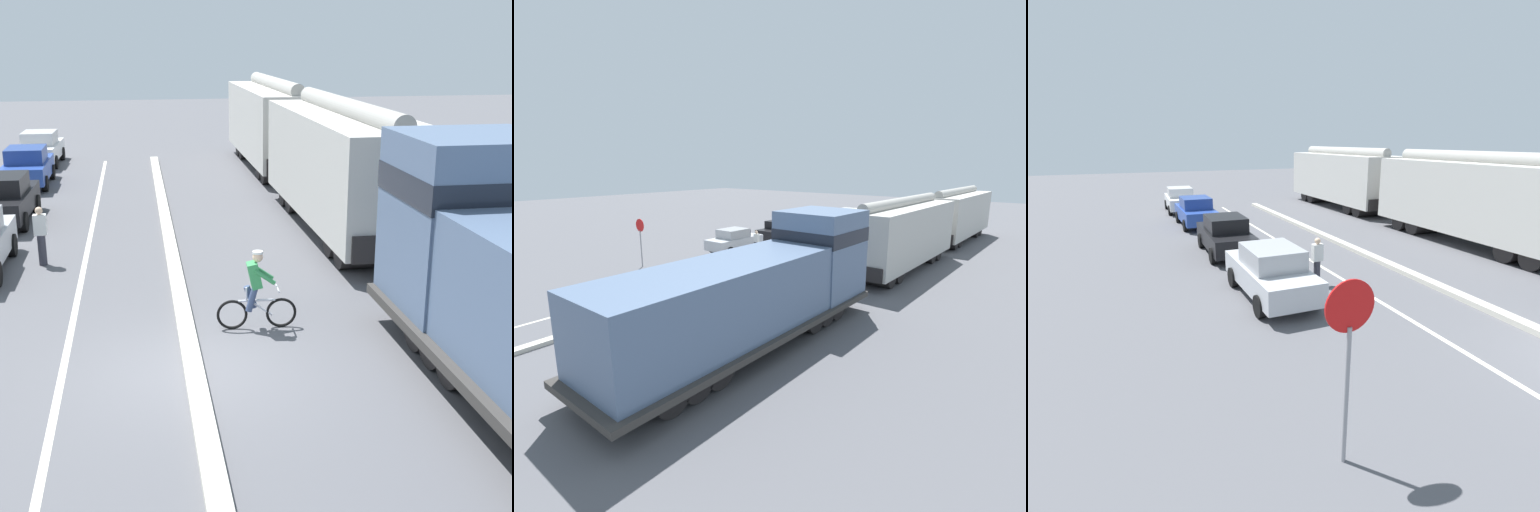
# 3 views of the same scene
# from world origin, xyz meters

# --- Properties ---
(ground_plane) EXTENTS (120.00, 120.00, 0.00)m
(ground_plane) POSITION_xyz_m (0.00, 0.00, 0.00)
(ground_plane) COLOR #56565B
(median_curb) EXTENTS (0.36, 36.00, 0.16)m
(median_curb) POSITION_xyz_m (0.00, 6.00, 0.08)
(median_curb) COLOR beige
(median_curb) RESTS_ON ground
(lane_stripe) EXTENTS (0.14, 36.00, 0.01)m
(lane_stripe) POSITION_xyz_m (-2.40, 6.00, 0.00)
(lane_stripe) COLOR silver
(lane_stripe) RESTS_ON ground
(hopper_car_lead) EXTENTS (2.90, 10.60, 4.18)m
(hopper_car_lead) POSITION_xyz_m (5.54, 9.19, 2.08)
(hopper_car_lead) COLOR #BBB8B0
(hopper_car_lead) RESTS_ON ground
(hopper_car_middle) EXTENTS (2.90, 10.60, 4.18)m
(hopper_car_middle) POSITION_xyz_m (5.54, 20.79, 2.08)
(hopper_car_middle) COLOR beige
(hopper_car_middle) RESTS_ON ground
(parked_car_black) EXTENTS (1.93, 4.25, 1.62)m
(parked_car_black) POSITION_xyz_m (-5.27, 12.06, 0.82)
(parked_car_black) COLOR black
(parked_car_black) RESTS_ON ground
(parked_car_blue) EXTENTS (1.84, 4.20, 1.62)m
(parked_car_blue) POSITION_xyz_m (-5.33, 18.29, 0.82)
(parked_car_blue) COLOR #28479E
(parked_car_blue) RESTS_ON ground
(parked_car_white) EXTENTS (1.95, 4.26, 1.62)m
(parked_car_white) POSITION_xyz_m (-5.40, 23.45, 0.82)
(parked_car_white) COLOR silver
(parked_car_white) RESTS_ON ground
(cyclist) EXTENTS (1.71, 0.48, 1.71)m
(cyclist) POSITION_xyz_m (1.49, 1.79, 0.82)
(cyclist) COLOR black
(cyclist) RESTS_ON ground
(pedestrian_by_cars) EXTENTS (0.34, 0.22, 1.62)m
(pedestrian_by_cars) POSITION_xyz_m (-3.50, 7.09, 0.85)
(pedestrian_by_cars) COLOR #33333D
(pedestrian_by_cars) RESTS_ON ground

